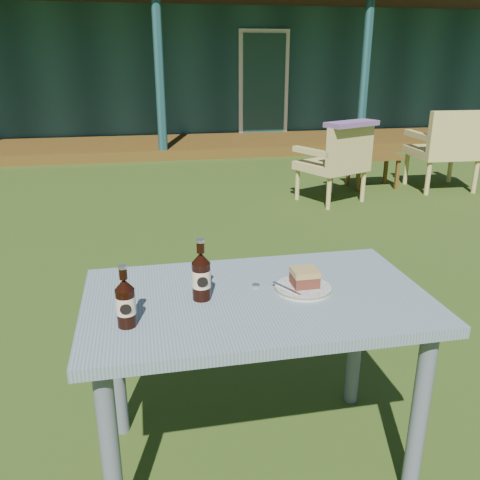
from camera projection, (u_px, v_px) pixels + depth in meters
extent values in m
plane|color=#334916|center=(203.00, 289.00, 3.50)|extent=(80.00, 80.00, 0.00)
cube|color=#183E40|center=(150.00, 67.00, 11.83)|extent=(15.00, 6.00, 2.60)
cube|color=#553A14|center=(161.00, 147.00, 8.64)|extent=(15.00, 1.80, 0.16)
cylinder|color=#183E40|center=(160.00, 78.00, 7.52)|extent=(0.14, 0.14, 2.45)
cylinder|color=#183E40|center=(365.00, 76.00, 8.11)|extent=(0.14, 0.14, 2.45)
cube|color=white|center=(264.00, 86.00, 9.51)|extent=(0.95, 0.06, 2.00)
cube|color=#193D38|center=(264.00, 86.00, 9.48)|extent=(0.80, 0.04, 1.85)
cube|color=slate|center=(257.00, 300.00, 1.79)|extent=(1.20, 0.70, 0.04)
cylinder|color=slate|center=(111.00, 459.00, 1.57)|extent=(0.06, 0.06, 0.68)
cylinder|color=slate|center=(419.00, 415.00, 1.76)|extent=(0.06, 0.06, 0.68)
cylinder|color=slate|center=(116.00, 362.00, 2.06)|extent=(0.06, 0.06, 0.68)
cylinder|color=slate|center=(356.00, 336.00, 2.26)|extent=(0.06, 0.06, 0.68)
cylinder|color=silver|center=(303.00, 288.00, 1.82)|extent=(0.20, 0.20, 0.01)
cylinder|color=olive|center=(303.00, 287.00, 1.82)|extent=(0.20, 0.20, 0.00)
cube|color=#59281C|center=(305.00, 280.00, 1.82)|extent=(0.09, 0.08, 0.04)
cube|color=#A98A4C|center=(305.00, 272.00, 1.81)|extent=(0.09, 0.09, 0.02)
cube|color=silver|center=(287.00, 288.00, 1.80)|extent=(0.08, 0.13, 0.00)
cylinder|color=black|center=(201.00, 281.00, 1.73)|extent=(0.06, 0.06, 0.13)
cone|color=black|center=(201.00, 258.00, 1.70)|extent=(0.06, 0.06, 0.04)
cylinder|color=black|center=(200.00, 247.00, 1.69)|extent=(0.03, 0.03, 0.04)
cylinder|color=silver|center=(200.00, 241.00, 1.68)|extent=(0.03, 0.03, 0.01)
cylinder|color=beige|center=(201.00, 278.00, 1.73)|extent=(0.06, 0.06, 0.06)
cylinder|color=black|center=(203.00, 282.00, 1.70)|extent=(0.04, 0.00, 0.04)
cylinder|color=black|center=(126.00, 308.00, 1.56)|extent=(0.06, 0.06, 0.12)
cone|color=black|center=(124.00, 284.00, 1.53)|extent=(0.06, 0.06, 0.03)
cylinder|color=black|center=(123.00, 274.00, 1.52)|extent=(0.02, 0.02, 0.03)
cylinder|color=silver|center=(123.00, 267.00, 1.51)|extent=(0.03, 0.03, 0.01)
cylinder|color=beige|center=(126.00, 305.00, 1.55)|extent=(0.06, 0.06, 0.06)
cylinder|color=black|center=(126.00, 309.00, 1.53)|extent=(0.03, 0.00, 0.03)
cylinder|color=silver|center=(256.00, 285.00, 1.85)|extent=(0.03, 0.03, 0.01)
cube|color=tan|center=(331.00, 166.00, 5.55)|extent=(0.81, 0.79, 0.09)
cube|color=tan|center=(350.00, 146.00, 5.27)|extent=(0.60, 0.33, 0.41)
cube|color=tan|center=(349.00, 147.00, 5.66)|extent=(0.29, 0.53, 0.06)
cube|color=tan|center=(312.00, 152.00, 5.35)|extent=(0.29, 0.53, 0.06)
cylinder|color=tan|center=(331.00, 178.00, 5.95)|extent=(0.05, 0.05, 0.35)
cylinder|color=tan|center=(297.00, 184.00, 5.66)|extent=(0.05, 0.05, 0.35)
cylinder|color=tan|center=(363.00, 186.00, 5.58)|extent=(0.05, 0.05, 0.35)
cylinder|color=tan|center=(329.00, 193.00, 5.29)|extent=(0.05, 0.05, 0.35)
cube|color=tan|center=(442.00, 152.00, 6.07)|extent=(0.73, 0.69, 0.10)
cube|color=tan|center=(459.00, 132.00, 5.71)|extent=(0.71, 0.12, 0.46)
cube|color=tan|center=(468.00, 134.00, 6.06)|extent=(0.11, 0.62, 0.07)
cube|color=tan|center=(419.00, 135.00, 5.98)|extent=(0.11, 0.62, 0.07)
cylinder|color=tan|center=(450.00, 167.00, 6.45)|extent=(0.06, 0.06, 0.39)
cylinder|color=tan|center=(406.00, 169.00, 6.36)|extent=(0.06, 0.06, 0.39)
cylinder|color=tan|center=(475.00, 177.00, 5.94)|extent=(0.06, 0.06, 0.39)
cylinder|color=tan|center=(428.00, 178.00, 5.85)|extent=(0.06, 0.06, 0.39)
cube|color=slate|center=(352.00, 124.00, 5.19)|extent=(0.64, 0.45, 0.05)
cube|color=#553A14|center=(374.00, 157.00, 6.14)|extent=(0.60, 0.40, 0.04)
cube|color=#553A14|center=(358.00, 176.00, 6.02)|extent=(0.04, 0.04, 0.36)
cube|color=#553A14|center=(397.00, 175.00, 6.11)|extent=(0.04, 0.04, 0.36)
cube|color=#553A14|center=(348.00, 171.00, 6.30)|extent=(0.04, 0.04, 0.36)
cube|color=#553A14|center=(386.00, 169.00, 6.39)|extent=(0.04, 0.04, 0.36)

